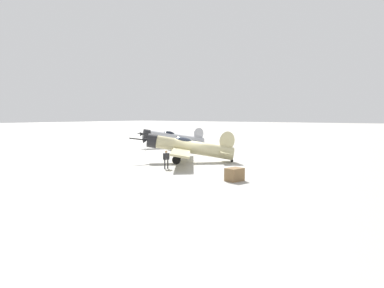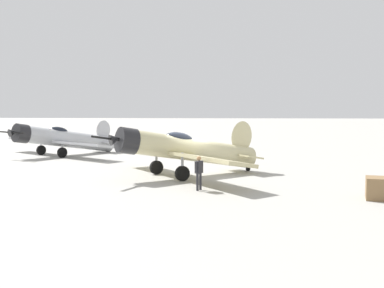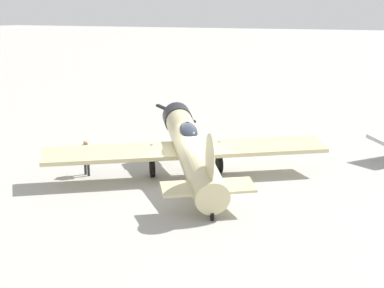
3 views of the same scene
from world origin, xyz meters
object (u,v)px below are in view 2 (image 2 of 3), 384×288
object	(u,v)px
fuel_drum	(171,150)
equipment_crate	(377,188)
airplane_foreground	(185,149)
ground_crew_mechanic	(199,170)
airplane_mid_apron	(63,139)

from	to	relation	value
fuel_drum	equipment_crate	bearing A→B (deg)	-147.86
airplane_foreground	ground_crew_mechanic	bearing A→B (deg)	68.53
ground_crew_mechanic	equipment_crate	xyz separation A→B (m)	(-1.50, -7.56, -0.50)
equipment_crate	fuel_drum	world-z (taller)	fuel_drum
ground_crew_mechanic	fuel_drum	bearing A→B (deg)	126.69
airplane_mid_apron	ground_crew_mechanic	xyz separation A→B (m)	(-15.97, -12.54, -0.39)
equipment_crate	fuel_drum	bearing A→B (deg)	32.14
airplane_mid_apron	equipment_crate	xyz separation A→B (m)	(-17.46, -20.10, -0.89)
airplane_foreground	equipment_crate	size ratio (longest dim) A/B	8.21
airplane_foreground	fuel_drum	distance (m)	11.93
airplane_foreground	equipment_crate	bearing A→B (deg)	109.29
equipment_crate	fuel_drum	xyz separation A→B (m)	(17.71, 11.13, 0.00)
airplane_foreground	ground_crew_mechanic	world-z (taller)	airplane_foreground
airplane_foreground	ground_crew_mechanic	distance (m)	4.76
airplane_foreground	airplane_mid_apron	world-z (taller)	airplane_foreground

